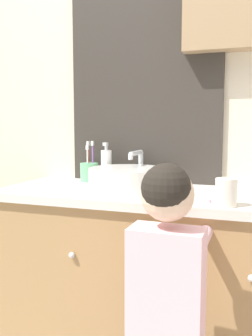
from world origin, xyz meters
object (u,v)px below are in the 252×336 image
toothbrush_holder (89,171)px  child_figure (167,306)px  drinking_cup (226,192)px  sink_basin (128,178)px  soap_dispenser (106,166)px

toothbrush_holder → child_figure: bearing=-50.1°
drinking_cup → child_figure: bearing=-114.6°
child_figure → drinking_cup: bearing=65.4°
toothbrush_holder → drinking_cup: bearing=-28.2°
sink_basin → soap_dispenser: soap_dispenser is taller
child_figure → soap_dispenser: bearing=125.1°
drinking_cup → toothbrush_holder: bearing=151.8°
sink_basin → toothbrush_holder: 0.30m
sink_basin → drinking_cup: (0.43, -0.22, -0.00)m
sink_basin → toothbrush_holder: size_ratio=1.94×
sink_basin → child_figure: 0.66m
soap_dispenser → child_figure: 0.86m
toothbrush_holder → drinking_cup: toothbrush_holder is taller
toothbrush_holder → soap_dispenser: toothbrush_holder is taller
sink_basin → child_figure: (0.30, -0.51, -0.29)m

